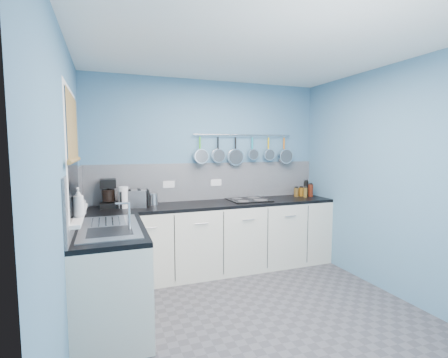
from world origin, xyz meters
TOP-DOWN VIEW (x-y plane):
  - floor at (0.00, 0.00)m, footprint 3.20×3.00m
  - ceiling at (0.00, 0.00)m, footprint 3.20×3.00m
  - wall_back at (0.00, 1.51)m, footprint 3.20×0.02m
  - wall_front at (0.00, -1.51)m, footprint 3.20×0.02m
  - wall_left at (-1.61, 0.00)m, footprint 0.02×3.00m
  - wall_right at (1.61, 0.00)m, footprint 0.02×3.00m
  - backsplash_back at (0.00, 1.49)m, footprint 3.20×0.02m
  - backsplash_left at (-1.59, 0.60)m, footprint 0.02×1.80m
  - cabinet_run_back at (0.00, 1.20)m, footprint 3.20×0.60m
  - worktop_back at (0.00, 1.20)m, footprint 3.20×0.60m
  - cabinet_run_left at (-1.30, 0.30)m, footprint 0.60×1.20m
  - worktop_left at (-1.30, 0.30)m, footprint 0.60×1.20m
  - window_frame at (-1.58, 0.30)m, footprint 0.01×1.00m
  - window_glass at (-1.57, 0.30)m, footprint 0.01×0.90m
  - bamboo_blind at (-1.56, 0.30)m, footprint 0.01×0.90m
  - window_sill at (-1.55, 0.30)m, footprint 0.10×0.98m
  - sink_unit at (-1.30, 0.30)m, footprint 0.50×0.95m
  - mixer_tap at (-1.14, 0.12)m, footprint 0.12×0.08m
  - socket_left at (-0.55, 1.48)m, footprint 0.15×0.01m
  - socket_right at (0.10, 1.48)m, footprint 0.15×0.01m
  - pot_rail at (0.50, 1.45)m, footprint 1.45×0.02m
  - soap_bottle_a at (-1.53, 0.11)m, footprint 0.09×0.09m
  - soap_bottle_b at (-1.53, 0.25)m, footprint 0.10×0.10m
  - paper_towel at (-1.13, 1.22)m, footprint 0.12×0.12m
  - coffee_maker at (-1.30, 1.33)m, footprint 0.19×0.21m
  - toaster at (-1.01, 1.26)m, footprint 0.35×0.27m
  - canister at (-0.77, 1.33)m, footprint 0.12×0.12m
  - hob at (0.48, 1.24)m, footprint 0.53×0.46m
  - pan_0 at (-0.13, 1.44)m, footprint 0.19×0.11m
  - pan_1 at (0.12, 1.44)m, footprint 0.18×0.06m
  - pan_2 at (0.37, 1.44)m, footprint 0.23×0.05m
  - pan_3 at (0.63, 1.44)m, footprint 0.16×0.08m
  - pan_4 at (0.88, 1.44)m, footprint 0.17×0.07m
  - pan_5 at (1.14, 1.44)m, footprint 0.22×0.10m
  - condiment_0 at (1.45, 1.32)m, footprint 0.07×0.07m
  - condiment_1 at (1.36, 1.31)m, footprint 0.07×0.07m
  - condiment_2 at (1.27, 1.30)m, footprint 0.07×0.07m
  - condiment_3 at (1.46, 1.23)m, footprint 0.07×0.07m
  - condiment_4 at (1.35, 1.20)m, footprint 0.05×0.05m

SIDE VIEW (x-z plane):
  - floor at x=0.00m, z-range -0.02..0.00m
  - cabinet_run_back at x=0.00m, z-range 0.00..0.86m
  - cabinet_run_left at x=-1.30m, z-range 0.00..0.86m
  - worktop_back at x=0.00m, z-range 0.86..0.90m
  - worktop_left at x=-1.30m, z-range 0.86..0.90m
  - sink_unit at x=-1.30m, z-range 0.90..0.91m
  - hob at x=0.48m, z-range 0.90..0.91m
  - condiment_1 at x=1.36m, z-range 0.90..1.02m
  - condiment_2 at x=1.27m, z-range 0.90..1.02m
  - condiment_4 at x=1.35m, z-range 0.90..1.04m
  - canister at x=-0.77m, z-range 0.90..1.04m
  - condiment_3 at x=1.46m, z-range 0.90..1.08m
  - toaster at x=-1.01m, z-range 0.90..1.10m
  - condiment_0 at x=1.45m, z-range 0.90..1.11m
  - paper_towel at x=-1.13m, z-range 0.90..1.15m
  - mixer_tap at x=-1.14m, z-range 0.90..1.16m
  - window_sill at x=-1.55m, z-range 1.02..1.05m
  - coffee_maker at x=-1.30m, z-range 0.90..1.24m
  - socket_left at x=-0.55m, z-range 1.09..1.18m
  - socket_right at x=0.10m, z-range 1.09..1.18m
  - soap_bottle_b at x=-1.53m, z-range 1.05..1.22m
  - backsplash_back at x=0.00m, z-range 0.90..1.40m
  - backsplash_left at x=-1.59m, z-range 0.90..1.40m
  - soap_bottle_a at x=-1.53m, z-range 1.05..1.29m
  - wall_back at x=0.00m, z-range 0.00..2.50m
  - wall_front at x=0.00m, z-range 0.00..2.50m
  - wall_left at x=-1.61m, z-range 0.00..2.50m
  - wall_right at x=1.61m, z-range 0.00..2.50m
  - window_glass at x=-1.57m, z-range 1.05..2.05m
  - window_frame at x=-1.58m, z-range 1.00..2.10m
  - pan_2 at x=0.37m, z-range 1.36..1.78m
  - pan_5 at x=1.14m, z-range 1.37..1.78m
  - pan_0 at x=-0.13m, z-range 1.40..1.78m
  - pan_1 at x=0.12m, z-range 1.41..1.78m
  - pan_4 at x=0.88m, z-range 1.42..1.78m
  - pan_3 at x=0.63m, z-range 1.43..1.78m
  - bamboo_blind at x=-1.56m, z-range 1.50..2.05m
  - pot_rail at x=0.50m, z-range 1.77..1.79m
  - ceiling at x=0.00m, z-range 2.50..2.52m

